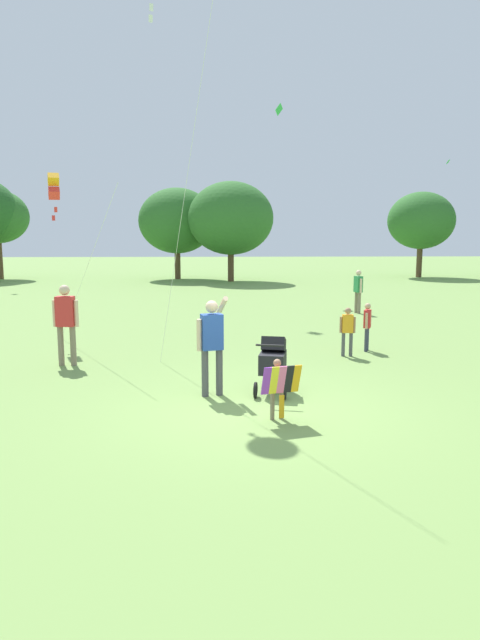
# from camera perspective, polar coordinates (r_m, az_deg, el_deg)

# --- Properties ---
(ground_plane) EXTENTS (120.00, 120.00, 0.00)m
(ground_plane) POSITION_cam_1_polar(r_m,az_deg,el_deg) (9.36, 1.81, -8.90)
(ground_plane) COLOR #75994C
(treeline_distant) EXTENTS (44.49, 7.18, 6.25)m
(treeline_distant) POSITION_cam_1_polar(r_m,az_deg,el_deg) (34.56, -0.08, 10.29)
(treeline_distant) COLOR brown
(treeline_distant) RESTS_ON ground
(child_with_butterfly_kite) EXTENTS (0.62, 0.42, 0.95)m
(child_with_butterfly_kite) POSITION_cam_1_polar(r_m,az_deg,el_deg) (8.62, 3.88, -6.45)
(child_with_butterfly_kite) COLOR #7F705B
(child_with_butterfly_kite) RESTS_ON ground
(person_adult_flyer) EXTENTS (0.56, 0.61, 1.77)m
(person_adult_flyer) POSITION_cam_1_polar(r_m,az_deg,el_deg) (9.80, -2.88, -1.92)
(person_adult_flyer) COLOR #4C4C51
(person_adult_flyer) RESTS_ON ground
(stroller) EXTENTS (0.66, 1.12, 1.03)m
(stroller) POSITION_cam_1_polar(r_m,az_deg,el_deg) (10.09, 3.37, -4.03)
(stroller) COLOR black
(stroller) RESTS_ON ground
(kite_orange_delta) EXTENTS (2.46, 3.62, 4.42)m
(kite_orange_delta) POSITION_cam_1_polar(r_m,az_deg,el_deg) (15.87, -18.38, 12.67)
(kite_orange_delta) COLOR #F4A319
(kite_orange_delta) RESTS_ON ground
(distant_kites_cluster) EXTENTS (30.67, 12.12, 10.71)m
(distant_kites_cluster) POSITION_cam_1_polar(r_m,az_deg,el_deg) (27.73, 3.92, 27.79)
(distant_kites_cluster) COLOR yellow
(person_red_shirt) EXTENTS (0.56, 0.26, 1.76)m
(person_red_shirt) POSITION_cam_1_polar(r_m,az_deg,el_deg) (12.62, -17.30, 0.17)
(person_red_shirt) COLOR #7F705B
(person_red_shirt) RESTS_ON ground
(person_sitting_far) EXTENTS (0.27, 0.49, 1.55)m
(person_sitting_far) POSITION_cam_1_polar(r_m,az_deg,el_deg) (20.49, 11.92, 3.21)
(person_sitting_far) COLOR #7F705B
(person_sitting_far) RESTS_ON ground
(person_couple_left) EXTENTS (0.37, 0.18, 1.15)m
(person_couple_left) POSITION_cam_1_polar(r_m,az_deg,el_deg) (13.25, 10.87, -0.78)
(person_couple_left) COLOR #4C4C51
(person_couple_left) RESTS_ON ground
(person_kid_running) EXTENTS (0.24, 0.35, 1.17)m
(person_kid_running) POSITION_cam_1_polar(r_m,az_deg,el_deg) (13.95, 12.81, -0.29)
(person_kid_running) COLOR #33384C
(person_kid_running) RESTS_ON ground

